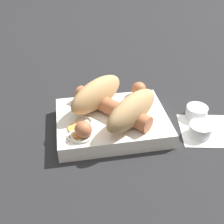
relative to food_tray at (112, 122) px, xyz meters
name	(u,v)px	position (x,y,z in m)	size (l,w,h in m)	color
ground_plane	(112,128)	(0.00, 0.00, -0.02)	(3.00, 3.00, 0.00)	#232326
food_tray	(112,122)	(0.00, 0.00, 0.00)	(0.22, 0.16, 0.03)	silver
bread_roll	(114,102)	(0.00, 0.00, 0.05)	(0.19, 0.19, 0.06)	tan
sausage	(114,107)	(0.00, -0.01, 0.03)	(0.17, 0.16, 0.03)	#B26642
pickled_veggies	(80,131)	(0.07, 0.04, 0.02)	(0.06, 0.08, 0.01)	#F99E4C
napkin	(206,130)	(-0.19, 0.04, -0.01)	(0.12, 0.12, 0.00)	white
condiment_cup_near	(200,131)	(-0.17, 0.05, 0.00)	(0.05, 0.05, 0.03)	silver
condiment_cup_far	(196,112)	(-0.19, -0.01, 0.00)	(0.05, 0.05, 0.03)	silver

